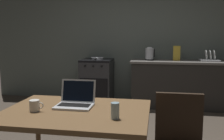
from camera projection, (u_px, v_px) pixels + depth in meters
back_wall at (142, 39)px, 5.27m from camera, size 6.40×0.10×2.57m
kitchen_counter at (188, 84)px, 4.88m from camera, size 2.16×0.64×0.89m
stove_oven at (97, 81)px, 5.18m from camera, size 0.60×0.62×0.89m
dining_table at (76, 118)px, 2.19m from camera, size 1.22×0.91×0.74m
laptop at (75, 101)px, 2.29m from camera, size 0.32×0.27×0.22m
electric_kettle at (149, 54)px, 4.93m from camera, size 0.19×0.17×0.25m
frying_pan at (98, 58)px, 5.09m from camera, size 0.25×0.43×0.05m
coffee_mug at (35, 106)px, 2.14m from camera, size 0.12×0.08×0.09m
drinking_glass at (115, 111)px, 1.95m from camera, size 0.07×0.07×0.12m
cereal_box at (177, 53)px, 4.86m from camera, size 0.13×0.05×0.28m
dish_rack at (210, 59)px, 4.75m from camera, size 0.34×0.26×0.21m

